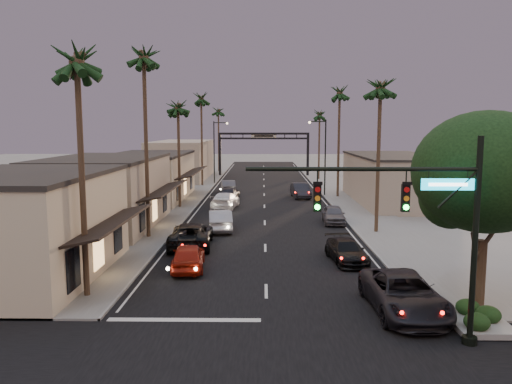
{
  "coord_description": "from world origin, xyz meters",
  "views": [
    {
      "loc": [
        -0.18,
        -13.96,
        8.08
      ],
      "look_at": [
        -0.77,
        29.24,
        2.5
      ],
      "focal_mm": 35.0,
      "sensor_mm": 36.0,
      "label": 1
    }
  ],
  "objects_px": {
    "corner_tree": "(488,177)",
    "arch": "(264,143)",
    "palm_la": "(76,53)",
    "palm_ld": "(201,96)",
    "oncoming_pickup": "(191,235)",
    "curbside_black": "(346,251)",
    "streetlight_left": "(216,147)",
    "oncoming_silver": "(220,220)",
    "palm_rc": "(320,112)",
    "palm_lc": "(178,103)",
    "curbside_near": "(404,294)",
    "palm_far": "(218,109)",
    "traffic_signal": "(424,211)",
    "palm_rb": "(340,89)",
    "streetlight_right": "(323,151)",
    "palm_lb": "(144,52)",
    "oncoming_red": "(188,256)",
    "palm_ra": "(381,82)"
  },
  "relations": [
    {
      "from": "palm_rb",
      "to": "curbside_black",
      "type": "xyz_separation_m",
      "value": [
        -3.71,
        -28.45,
        -11.74
      ]
    },
    {
      "from": "streetlight_left",
      "to": "oncoming_silver",
      "type": "relative_size",
      "value": 1.79
    },
    {
      "from": "palm_ld",
      "to": "palm_rc",
      "type": "relative_size",
      "value": 1.16
    },
    {
      "from": "oncoming_red",
      "to": "traffic_signal",
      "type": "bearing_deg",
      "value": 131.1
    },
    {
      "from": "palm_ra",
      "to": "palm_rb",
      "type": "bearing_deg",
      "value": 90.0
    },
    {
      "from": "palm_lc",
      "to": "curbside_black",
      "type": "height_order",
      "value": "palm_lc"
    },
    {
      "from": "corner_tree",
      "to": "oncoming_silver",
      "type": "xyz_separation_m",
      "value": [
        -13.02,
        17.35,
        -5.15
      ]
    },
    {
      "from": "oncoming_pickup",
      "to": "curbside_black",
      "type": "relative_size",
      "value": 1.29
    },
    {
      "from": "oncoming_red",
      "to": "oncoming_pickup",
      "type": "distance_m",
      "value": 5.53
    },
    {
      "from": "arch",
      "to": "palm_ld",
      "type": "distance_m",
      "value": 18.61
    },
    {
      "from": "palm_lb",
      "to": "curbside_near",
      "type": "distance_m",
      "value": 24.27
    },
    {
      "from": "arch",
      "to": "oncoming_pickup",
      "type": "distance_m",
      "value": 51.17
    },
    {
      "from": "arch",
      "to": "oncoming_red",
      "type": "distance_m",
      "value": 56.58
    },
    {
      "from": "arch",
      "to": "palm_far",
      "type": "height_order",
      "value": "palm_far"
    },
    {
      "from": "arch",
      "to": "oncoming_red",
      "type": "height_order",
      "value": "arch"
    },
    {
      "from": "palm_rb",
      "to": "curbside_near",
      "type": "height_order",
      "value": "palm_rb"
    },
    {
      "from": "palm_far",
      "to": "curbside_black",
      "type": "bearing_deg",
      "value": -78.07
    },
    {
      "from": "traffic_signal",
      "to": "curbside_black",
      "type": "xyz_separation_m",
      "value": [
        -0.8,
        11.55,
        -4.41
      ]
    },
    {
      "from": "palm_ld",
      "to": "palm_far",
      "type": "height_order",
      "value": "palm_ld"
    },
    {
      "from": "palm_lb",
      "to": "oncoming_silver",
      "type": "bearing_deg",
      "value": 28.98
    },
    {
      "from": "arch",
      "to": "palm_la",
      "type": "xyz_separation_m",
      "value": [
        -8.6,
        -61.0,
        5.91
      ]
    },
    {
      "from": "palm_far",
      "to": "palm_rb",
      "type": "bearing_deg",
      "value": -63.57
    },
    {
      "from": "streetlight_left",
      "to": "palm_la",
      "type": "bearing_deg",
      "value": -91.96
    },
    {
      "from": "palm_rc",
      "to": "palm_far",
      "type": "height_order",
      "value": "palm_far"
    },
    {
      "from": "palm_ld",
      "to": "curbside_black",
      "type": "bearing_deg",
      "value": -71.12
    },
    {
      "from": "palm_ld",
      "to": "palm_far",
      "type": "bearing_deg",
      "value": 89.25
    },
    {
      "from": "palm_rb",
      "to": "palm_lb",
      "type": "bearing_deg",
      "value": -128.02
    },
    {
      "from": "oncoming_pickup",
      "to": "traffic_signal",
      "type": "bearing_deg",
      "value": 122.13
    },
    {
      "from": "streetlight_left",
      "to": "oncoming_pickup",
      "type": "xyz_separation_m",
      "value": [
        1.86,
        -38.7,
        -4.5
      ]
    },
    {
      "from": "palm_la",
      "to": "palm_ld",
      "type": "xyz_separation_m",
      "value": [
        -0.0,
        46.0,
        0.97
      ]
    },
    {
      "from": "streetlight_right",
      "to": "palm_lb",
      "type": "relative_size",
      "value": 0.59
    },
    {
      "from": "arch",
      "to": "curbside_near",
      "type": "distance_m",
      "value": 63.24
    },
    {
      "from": "streetlight_right",
      "to": "palm_rc",
      "type": "relative_size",
      "value": 0.74
    },
    {
      "from": "streetlight_left",
      "to": "curbside_near",
      "type": "bearing_deg",
      "value": -75.72
    },
    {
      "from": "palm_rb",
      "to": "palm_ra",
      "type": "bearing_deg",
      "value": -90.0
    },
    {
      "from": "palm_lc",
      "to": "curbside_near",
      "type": "relative_size",
      "value": 1.99
    },
    {
      "from": "palm_lc",
      "to": "curbside_near",
      "type": "bearing_deg",
      "value": -63.09
    },
    {
      "from": "arch",
      "to": "curbside_black",
      "type": "distance_m",
      "value": 54.88
    },
    {
      "from": "palm_ld",
      "to": "palm_rb",
      "type": "xyz_separation_m",
      "value": [
        17.2,
        -11.0,
        0.0
      ]
    },
    {
      "from": "oncoming_pickup",
      "to": "palm_lc",
      "type": "bearing_deg",
      "value": -80.98
    },
    {
      "from": "palm_ld",
      "to": "palm_rb",
      "type": "height_order",
      "value": "same"
    },
    {
      "from": "traffic_signal",
      "to": "palm_lb",
      "type": "relative_size",
      "value": 0.56
    },
    {
      "from": "palm_lc",
      "to": "oncoming_pickup",
      "type": "distance_m",
      "value": 19.61
    },
    {
      "from": "palm_ra",
      "to": "streetlight_left",
      "type": "bearing_deg",
      "value": 114.54
    },
    {
      "from": "palm_la",
      "to": "palm_far",
      "type": "xyz_separation_m",
      "value": [
        0.3,
        69.0,
        0.0
      ]
    },
    {
      "from": "palm_ld",
      "to": "corner_tree",
      "type": "bearing_deg",
      "value": -69.19
    },
    {
      "from": "corner_tree",
      "to": "arch",
      "type": "height_order",
      "value": "corner_tree"
    },
    {
      "from": "palm_far",
      "to": "oncoming_red",
      "type": "relative_size",
      "value": 2.94
    },
    {
      "from": "palm_la",
      "to": "palm_ld",
      "type": "distance_m",
      "value": 46.01
    },
    {
      "from": "palm_rc",
      "to": "oncoming_silver",
      "type": "relative_size",
      "value": 2.42
    }
  ]
}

